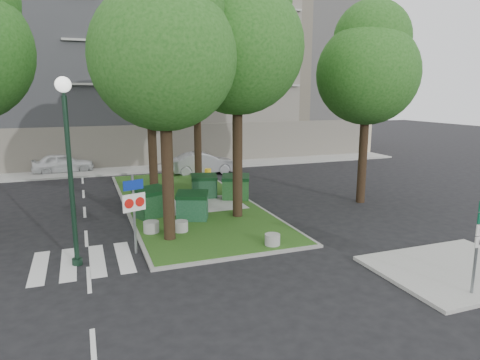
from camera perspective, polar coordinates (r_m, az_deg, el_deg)
name	(u,v)px	position (r m, az deg, el deg)	size (l,w,h in m)	color
ground	(228,260)	(14.85, -1.59, -10.56)	(120.00, 120.00, 0.00)	black
median_island	(187,202)	(22.29, -7.08, -2.90)	(6.00, 16.00, 0.12)	#204F16
median_kerb	(187,202)	(22.30, -7.08, -2.92)	(6.30, 16.30, 0.10)	gray
sidewalk_corner	(457,270)	(15.52, 26.92, -10.63)	(5.00, 4.00, 0.12)	#999993
building_sidewalk	(147,169)	(32.31, -12.32, 1.43)	(42.00, 3.00, 0.12)	#999993
zebra_crossing	(111,258)	(15.58, -16.84, -9.98)	(5.00, 3.00, 0.01)	silver
apartment_building	(130,64)	(39.35, -14.49, 14.71)	(41.00, 12.00, 16.00)	tan
tree_median_near_left	(165,43)	(15.97, -9.93, 17.60)	(5.20, 5.20, 10.53)	black
tree_median_near_right	(239,34)	(18.91, -0.16, 18.83)	(5.60, 5.60, 11.46)	black
tree_median_mid	(151,64)	(22.41, -11.82, 14.87)	(4.80, 4.80, 9.99)	black
tree_median_far	(197,45)	(26.11, -5.74, 17.50)	(5.80, 5.80, 11.93)	black
tree_street_right	(369,64)	(22.63, 16.81, 14.61)	(5.00, 5.00, 10.06)	black
dumpster_a	(152,202)	(19.61, -11.70, -2.94)	(1.74, 1.52, 1.34)	#0E3416
dumpster_b	(192,206)	(18.89, -6.37, -3.45)	(1.61, 1.38, 1.26)	#123E23
dumpster_c	(204,186)	(22.79, -4.79, -0.83)	(1.51, 1.21, 1.25)	#10361C
dumpster_d	(236,187)	(22.36, -0.58, -0.96)	(1.68, 1.45, 1.31)	#144116
bollard_left	(151,227)	(17.51, -11.75, -6.14)	(0.62, 0.62, 0.45)	#979792
bollard_right	(272,239)	(15.83, 4.34, -7.91)	(0.57, 0.57, 0.40)	gray
bollard_mid	(181,226)	(17.45, -7.90, -6.11)	(0.59, 0.59, 0.42)	gray
litter_bin	(208,174)	(27.33, -4.31, 0.76)	(0.42, 0.42, 0.73)	gold
street_lamp	(68,150)	(14.48, -21.91, 3.71)	(0.48, 0.48, 6.08)	black
traffic_sign_pole	(134,204)	(15.30, -13.99, -3.09)	(0.81, 0.33, 2.82)	slate
car_white	(63,163)	(32.82, -22.55, 2.10)	(1.65, 4.11, 1.40)	white
car_silver	(203,163)	(30.00, -4.91, 2.25)	(1.61, 4.62, 1.52)	#A2A4AA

